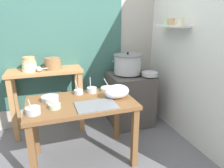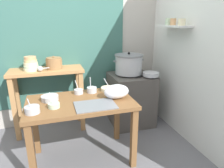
% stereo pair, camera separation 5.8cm
% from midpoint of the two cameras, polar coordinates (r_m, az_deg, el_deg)
% --- Properties ---
extents(ground_plane, '(9.00, 9.00, 0.00)m').
position_cam_midpoint_polar(ground_plane, '(2.44, -6.78, -20.92)').
color(ground_plane, slate).
extents(wall_back, '(4.40, 0.12, 2.60)m').
position_cam_midpoint_polar(wall_back, '(3.01, -10.09, 13.41)').
color(wall_back, '#B2ADA3').
rests_on(wall_back, ground).
extents(wall_right, '(0.30, 3.20, 2.60)m').
position_cam_midpoint_polar(wall_right, '(2.70, 22.45, 11.82)').
color(wall_right, silver).
rests_on(wall_right, ground).
extents(prep_table, '(1.10, 0.66, 0.72)m').
position_cam_midpoint_polar(prep_table, '(2.15, -8.19, -7.49)').
color(prep_table, brown).
rests_on(prep_table, ground).
extents(back_shelf_table, '(0.96, 0.40, 0.90)m').
position_cam_midpoint_polar(back_shelf_table, '(2.84, -17.37, -0.26)').
color(back_shelf_table, '#B27F4C').
rests_on(back_shelf_table, ground).
extents(stove_block, '(0.60, 0.61, 0.78)m').
position_cam_midpoint_polar(stove_block, '(3.04, 5.94, -4.26)').
color(stove_block, '#4C4742').
rests_on(stove_block, ground).
extents(steamer_pot, '(0.46, 0.41, 0.31)m').
position_cam_midpoint_polar(steamer_pot, '(2.88, 5.39, 5.72)').
color(steamer_pot, '#B7BABF').
rests_on(steamer_pot, stove_block).
extents(clay_pot, '(0.21, 0.21, 0.17)m').
position_cam_midpoint_polar(clay_pot, '(2.77, -15.72, 5.75)').
color(clay_pot, olive).
rests_on(clay_pot, back_shelf_table).
extents(bowl_stack_enamel, '(0.19, 0.19, 0.18)m').
position_cam_midpoint_polar(bowl_stack_enamel, '(2.76, -21.73, 5.28)').
color(bowl_stack_enamel, beige).
rests_on(bowl_stack_enamel, back_shelf_table).
extents(ladle, '(0.27, 0.09, 0.07)m').
position_cam_midpoint_polar(ladle, '(2.68, -19.14, 4.20)').
color(ladle, '#B7BABF').
rests_on(ladle, back_shelf_table).
extents(serving_tray, '(0.40, 0.28, 0.01)m').
position_cam_midpoint_polar(serving_tray, '(1.97, -3.98, -6.09)').
color(serving_tray, slate).
rests_on(serving_tray, prep_table).
extents(plastic_bag, '(0.27, 0.18, 0.15)m').
position_cam_midpoint_polar(plastic_bag, '(2.12, 2.08, -2.20)').
color(plastic_bag, white).
rests_on(plastic_bag, prep_table).
extents(wide_pan, '(0.23, 0.23, 0.05)m').
position_cam_midpoint_polar(wide_pan, '(2.82, 11.65, 2.78)').
color(wide_pan, '#B7BABF').
rests_on(wide_pan, stove_block).
extents(prep_bowl_0, '(0.18, 0.18, 0.05)m').
position_cam_midpoint_polar(prep_bowl_0, '(2.17, -16.70, -3.81)').
color(prep_bowl_0, '#B7BABF').
rests_on(prep_bowl_0, prep_table).
extents(prep_bowl_1, '(0.10, 0.10, 0.16)m').
position_cam_midpoint_polar(prep_bowl_1, '(2.29, -8.87, -2.09)').
color(prep_bowl_1, '#B7BABF').
rests_on(prep_bowl_1, prep_table).
extents(prep_bowl_2, '(0.13, 0.13, 0.14)m').
position_cam_midpoint_polar(prep_bowl_2, '(1.93, -21.14, -6.84)').
color(prep_bowl_2, '#B7BABF').
rests_on(prep_bowl_2, prep_table).
extents(prep_bowl_3, '(0.11, 0.11, 0.15)m').
position_cam_midpoint_polar(prep_bowl_3, '(1.99, -15.56, -5.85)').
color(prep_bowl_3, '#B7D1AD').
rests_on(prep_bowl_3, prep_table).
extents(prep_bowl_4, '(0.18, 0.18, 0.16)m').
position_cam_midpoint_polar(prep_bowl_4, '(2.37, -0.39, -1.37)').
color(prep_bowl_4, beige).
rests_on(prep_bowl_4, prep_table).
extents(prep_bowl_5, '(0.11, 0.11, 0.18)m').
position_cam_midpoint_polar(prep_bowl_5, '(2.31, -5.11, -1.60)').
color(prep_bowl_5, '#B7BABF').
rests_on(prep_bowl_5, prep_table).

